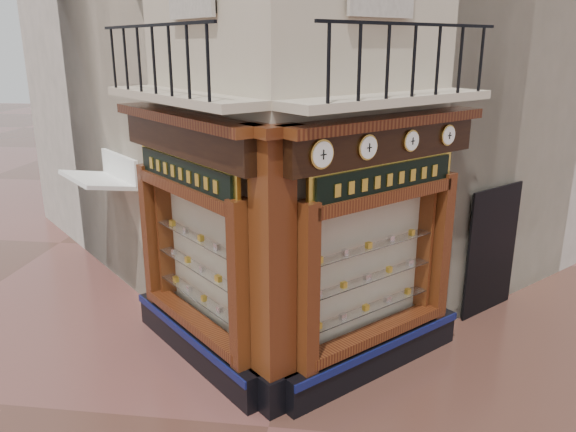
% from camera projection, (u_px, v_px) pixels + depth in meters
% --- Properties ---
extents(ground, '(80.00, 80.00, 0.00)m').
position_uv_depth(ground, '(268.00, 427.00, 7.52)').
color(ground, '#512F25').
rests_on(ground, ground).
extents(neighbour_left, '(11.31, 11.31, 11.00)m').
position_uv_depth(neighbour_left, '(225.00, 20.00, 14.39)').
color(neighbour_left, beige).
rests_on(neighbour_left, ground).
extents(neighbour_right, '(11.31, 11.31, 11.00)m').
position_uv_depth(neighbour_right, '(422.00, 19.00, 13.79)').
color(neighbour_right, beige).
rests_on(neighbour_right, ground).
extents(shopfront_left, '(2.86, 2.86, 3.98)m').
position_uv_depth(shopfront_left, '(193.00, 244.00, 8.60)').
color(shopfront_left, black).
rests_on(shopfront_left, ground).
extents(shopfront_right, '(2.86, 2.86, 3.98)m').
position_uv_depth(shopfront_right, '(378.00, 252.00, 8.25)').
color(shopfront_right, black).
rests_on(shopfront_right, ground).
extents(corner_pilaster, '(0.85, 0.85, 3.98)m').
position_uv_depth(corner_pilaster, '(273.00, 278.00, 7.42)').
color(corner_pilaster, black).
rests_on(corner_pilaster, ground).
extents(balcony, '(5.94, 2.97, 1.03)m').
position_uv_depth(balcony, '(283.00, 97.00, 7.69)').
color(balcony, '#BEAC94').
rests_on(balcony, ground).
extents(clock_a, '(0.30, 0.30, 0.37)m').
position_uv_depth(clock_a, '(322.00, 154.00, 6.87)').
color(clock_a, gold).
rests_on(clock_a, ground).
extents(clock_b, '(0.28, 0.28, 0.34)m').
position_uv_depth(clock_b, '(367.00, 147.00, 7.33)').
color(clock_b, gold).
rests_on(clock_b, ground).
extents(clock_c, '(0.25, 0.25, 0.31)m').
position_uv_depth(clock_c, '(411.00, 141.00, 7.83)').
color(clock_c, gold).
rests_on(clock_c, ground).
extents(clock_d, '(0.26, 0.26, 0.31)m').
position_uv_depth(clock_d, '(448.00, 135.00, 8.31)').
color(clock_d, gold).
rests_on(clock_d, ground).
extents(awning, '(1.88, 1.88, 0.25)m').
position_uv_depth(awning, '(110.00, 295.00, 11.49)').
color(awning, white).
rests_on(awning, ground).
extents(signboard_left, '(2.09, 2.09, 0.56)m').
position_uv_depth(signboard_left, '(185.00, 173.00, 8.22)').
color(signboard_left, yellow).
rests_on(signboard_left, ground).
extents(signboard_right, '(2.06, 2.06, 0.55)m').
position_uv_depth(signboard_right, '(386.00, 179.00, 7.87)').
color(signboard_right, yellow).
rests_on(signboard_right, ground).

